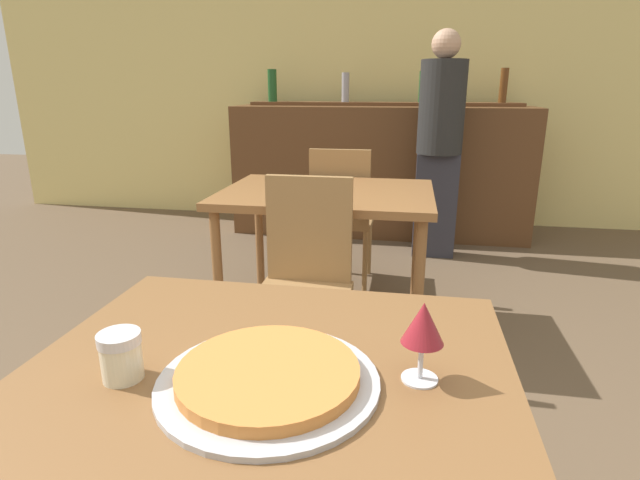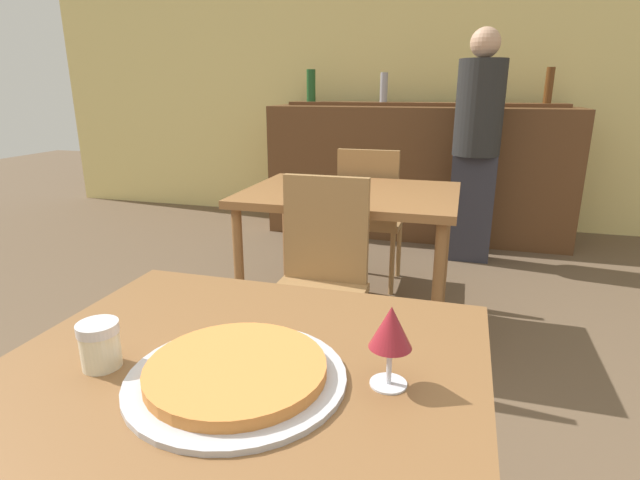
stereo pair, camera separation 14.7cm
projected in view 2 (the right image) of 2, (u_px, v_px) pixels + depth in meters
The scene contains 11 objects.
wall_back at pixel (427, 75), 4.64m from camera, with size 8.00×0.05×2.80m.
dining_table_near at pixel (241, 402), 1.02m from camera, with size 0.97×0.85×0.76m.
dining_table_far at pixel (350, 206), 2.64m from camera, with size 1.10×0.83×0.77m.
bar_counter at pixel (416, 173), 4.42m from camera, with size 2.60×0.56×1.13m.
bar_back_shelf at pixel (418, 100), 4.38m from camera, with size 2.39×0.24×0.32m.
chair_far_side_front at pixel (320, 272), 2.16m from camera, with size 0.40×0.40×0.93m.
chair_far_side_back at pixel (370, 211), 3.23m from camera, with size 0.40×0.40×0.93m.
pizza_tray at pixel (237, 373), 0.94m from camera, with size 0.42×0.42×0.04m.
cheese_shaker at pixel (100, 345), 0.98m from camera, with size 0.08×0.08×0.09m.
person_standing at pixel (477, 140), 3.66m from camera, with size 0.34×0.34×1.69m.
wine_glass at pixel (391, 330), 0.90m from camera, with size 0.08×0.08×0.16m.
Camera 2 is at (0.40, -0.80, 1.29)m, focal length 28.00 mm.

